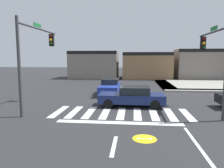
% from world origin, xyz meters
% --- Properties ---
extents(ground_plane, '(120.00, 120.00, 0.00)m').
position_xyz_m(ground_plane, '(0.00, 0.00, 0.00)').
color(ground_plane, '#2B2B2D').
extents(crosswalk_near, '(8.54, 3.05, 0.01)m').
position_xyz_m(crosswalk_near, '(0.00, -4.50, 0.00)').
color(crosswalk_near, silver).
rests_on(crosswalk_near, ground_plane).
extents(bike_detector_marking, '(1.05, 1.05, 0.01)m').
position_xyz_m(bike_detector_marking, '(1.24, -8.64, 0.00)').
color(bike_detector_marking, yellow).
rests_on(bike_detector_marking, ground_plane).
extents(curb_corner_northeast, '(10.00, 10.60, 0.15)m').
position_xyz_m(curb_corner_northeast, '(8.49, 9.42, 0.07)').
color(curb_corner_northeast, '#9E998E').
rests_on(curb_corner_northeast, ground_plane).
extents(storefront_row, '(26.26, 6.30, 4.86)m').
position_xyz_m(storefront_row, '(3.27, 18.75, 2.32)').
color(storefront_row, gray).
rests_on(storefront_row, ground_plane).
extents(traffic_signal_southwest, '(0.32, 5.80, 5.79)m').
position_xyz_m(traffic_signal_southwest, '(-5.77, -3.74, 4.08)').
color(traffic_signal_southwest, '#383A3D').
rests_on(traffic_signal_southwest, ground_plane).
extents(traffic_signal_southeast, '(0.32, 4.84, 5.64)m').
position_xyz_m(traffic_signal_southeast, '(5.68, -3.76, 3.82)').
color(traffic_signal_southeast, '#383A3D').
rests_on(traffic_signal_southeast, ground_plane).
extents(car_navy, '(4.62, 1.91, 1.42)m').
position_xyz_m(car_navy, '(0.67, -2.52, 0.72)').
color(car_navy, '#141E4C').
rests_on(car_navy, ground_plane).
extents(car_blue, '(1.74, 4.63, 1.45)m').
position_xyz_m(car_blue, '(-1.47, 2.54, 0.75)').
color(car_blue, '#23389E').
rests_on(car_blue, ground_plane).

